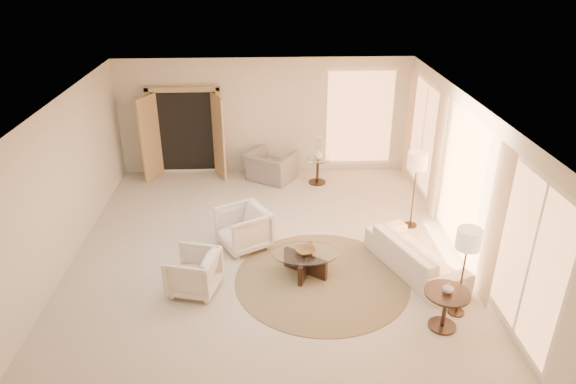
{
  "coord_description": "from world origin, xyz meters",
  "views": [
    {
      "loc": [
        0.03,
        -7.92,
        5.11
      ],
      "look_at": [
        0.4,
        0.4,
        1.1
      ],
      "focal_mm": 32.0,
      "sensor_mm": 36.0,
      "label": 1
    }
  ],
  "objects_px": {
    "armchair_left": "(243,227)",
    "armchair_right": "(193,270)",
    "floor_lamp_near": "(417,164)",
    "bowl": "(305,251)",
    "floor_lamp_far": "(468,243)",
    "end_vase": "(448,288)",
    "coffee_table": "(305,260)",
    "side_vase": "(318,154)",
    "side_table": "(318,168)",
    "accent_chair": "(270,162)",
    "end_table": "(446,303)",
    "sofa": "(416,255)"
  },
  "relations": [
    {
      "from": "armchair_left",
      "to": "armchair_right",
      "type": "xyz_separation_m",
      "value": [
        -0.76,
        -1.32,
        -0.04
      ]
    },
    {
      "from": "floor_lamp_near",
      "to": "bowl",
      "type": "relative_size",
      "value": 4.63
    },
    {
      "from": "floor_lamp_far",
      "to": "end_vase",
      "type": "xyz_separation_m",
      "value": [
        -0.32,
        -0.31,
        -0.56
      ]
    },
    {
      "from": "armchair_right",
      "to": "coffee_table",
      "type": "bearing_deg",
      "value": 116.62
    },
    {
      "from": "armchair_left",
      "to": "floor_lamp_far",
      "type": "relative_size",
      "value": 0.58
    },
    {
      "from": "floor_lamp_far",
      "to": "side_vase",
      "type": "relative_size",
      "value": 6.73
    },
    {
      "from": "coffee_table",
      "to": "side_table",
      "type": "xyz_separation_m",
      "value": [
        0.57,
        3.73,
        0.12
      ]
    },
    {
      "from": "floor_lamp_far",
      "to": "accent_chair",
      "type": "bearing_deg",
      "value": 118.57
    },
    {
      "from": "bowl",
      "to": "end_vase",
      "type": "distance_m",
      "value": 2.44
    },
    {
      "from": "end_table",
      "to": "floor_lamp_far",
      "type": "distance_m",
      "value": 0.94
    },
    {
      "from": "coffee_table",
      "to": "floor_lamp_far",
      "type": "xyz_separation_m",
      "value": [
        2.25,
        -1.17,
        1.0
      ]
    },
    {
      "from": "coffee_table",
      "to": "end_table",
      "type": "height_order",
      "value": "end_table"
    },
    {
      "from": "armchair_left",
      "to": "end_table",
      "type": "bearing_deg",
      "value": 22.97
    },
    {
      "from": "sofa",
      "to": "coffee_table",
      "type": "xyz_separation_m",
      "value": [
        -1.91,
        -0.03,
        -0.04
      ]
    },
    {
      "from": "side_table",
      "to": "sofa",
      "type": "bearing_deg",
      "value": -70.02
    },
    {
      "from": "side_table",
      "to": "bowl",
      "type": "xyz_separation_m",
      "value": [
        -0.57,
        -3.73,
        0.08
      ]
    },
    {
      "from": "floor_lamp_near",
      "to": "armchair_left",
      "type": "bearing_deg",
      "value": -169.07
    },
    {
      "from": "armchair_right",
      "to": "end_table",
      "type": "bearing_deg",
      "value": 88.52
    },
    {
      "from": "armchair_right",
      "to": "floor_lamp_near",
      "type": "bearing_deg",
      "value": 130.07
    },
    {
      "from": "side_table",
      "to": "end_table",
      "type": "bearing_deg",
      "value": -75.31
    },
    {
      "from": "armchair_right",
      "to": "end_vase",
      "type": "relative_size",
      "value": 4.82
    },
    {
      "from": "floor_lamp_near",
      "to": "end_vase",
      "type": "distance_m",
      "value": 3.12
    },
    {
      "from": "coffee_table",
      "to": "floor_lamp_near",
      "type": "relative_size",
      "value": 0.9
    },
    {
      "from": "bowl",
      "to": "end_vase",
      "type": "relative_size",
      "value": 2.14
    },
    {
      "from": "armchair_right",
      "to": "accent_chair",
      "type": "relative_size",
      "value": 0.72
    },
    {
      "from": "floor_lamp_far",
      "to": "armchair_left",
      "type": "bearing_deg",
      "value": 147.87
    },
    {
      "from": "armchair_left",
      "to": "end_vase",
      "type": "relative_size",
      "value": 5.33
    },
    {
      "from": "coffee_table",
      "to": "bowl",
      "type": "relative_size",
      "value": 4.16
    },
    {
      "from": "armchair_left",
      "to": "end_vase",
      "type": "height_order",
      "value": "armchair_left"
    },
    {
      "from": "coffee_table",
      "to": "end_vase",
      "type": "distance_m",
      "value": 2.47
    },
    {
      "from": "armchair_left",
      "to": "bowl",
      "type": "xyz_separation_m",
      "value": [
        1.08,
        -0.92,
        0.03
      ]
    },
    {
      "from": "side_table",
      "to": "side_vase",
      "type": "distance_m",
      "value": 0.35
    },
    {
      "from": "armchair_left",
      "to": "bowl",
      "type": "relative_size",
      "value": 2.49
    },
    {
      "from": "sofa",
      "to": "armchair_left",
      "type": "bearing_deg",
      "value": 51.51
    },
    {
      "from": "sofa",
      "to": "side_table",
      "type": "bearing_deg",
      "value": -1.82
    },
    {
      "from": "end_table",
      "to": "sofa",
      "type": "bearing_deg",
      "value": 90.68
    },
    {
      "from": "armchair_right",
      "to": "bowl",
      "type": "xyz_separation_m",
      "value": [
        1.85,
        0.4,
        0.07
      ]
    },
    {
      "from": "armchair_left",
      "to": "coffee_table",
      "type": "height_order",
      "value": "armchair_left"
    },
    {
      "from": "armchair_right",
      "to": "end_table",
      "type": "xyz_separation_m",
      "value": [
        3.78,
        -1.07,
        0.04
      ]
    },
    {
      "from": "sofa",
      "to": "coffee_table",
      "type": "height_order",
      "value": "sofa"
    },
    {
      "from": "sofa",
      "to": "side_table",
      "type": "distance_m",
      "value": 3.94
    },
    {
      "from": "armchair_left",
      "to": "coffee_table",
      "type": "xyz_separation_m",
      "value": [
        1.08,
        -0.92,
        -0.17
      ]
    },
    {
      "from": "armchair_right",
      "to": "bowl",
      "type": "distance_m",
      "value": 1.89
    },
    {
      "from": "end_vase",
      "to": "side_table",
      "type": "bearing_deg",
      "value": 104.69
    },
    {
      "from": "side_table",
      "to": "side_vase",
      "type": "xyz_separation_m",
      "value": [
        -0.0,
        -0.0,
        0.35
      ]
    },
    {
      "from": "armchair_right",
      "to": "floor_lamp_far",
      "type": "xyz_separation_m",
      "value": [
        4.09,
        -0.77,
        0.87
      ]
    },
    {
      "from": "floor_lamp_far",
      "to": "end_vase",
      "type": "distance_m",
      "value": 0.71
    },
    {
      "from": "end_vase",
      "to": "armchair_right",
      "type": "bearing_deg",
      "value": 164.13
    },
    {
      "from": "end_vase",
      "to": "coffee_table",
      "type": "bearing_deg",
      "value": 142.65
    },
    {
      "from": "end_table",
      "to": "end_vase",
      "type": "bearing_deg",
      "value": 0.0
    }
  ]
}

